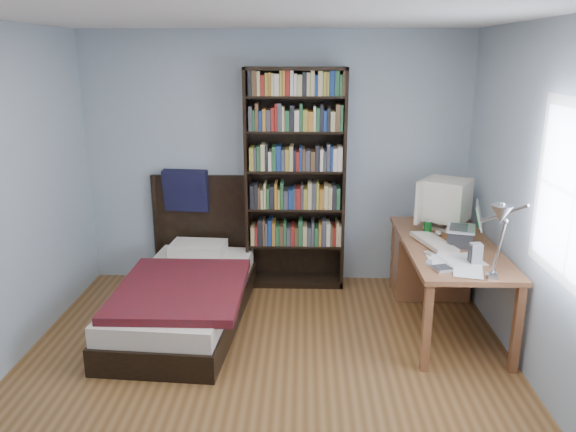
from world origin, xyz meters
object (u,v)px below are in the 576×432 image
object	(u,v)px
desk	(435,259)
keyboard	(434,242)
speaker	(476,254)
soda_can	(428,228)
laptop	(463,233)
bookshelf	(295,180)
bed	(186,290)
desk_lamp	(500,221)
crt_monitor	(444,200)

from	to	relation	value
desk	keyboard	world-z (taller)	keyboard
speaker	soda_can	distance (m)	0.74
laptop	bookshelf	distance (m)	1.68
laptop	bed	xyz separation A→B (m)	(-2.36, 0.08, -0.58)
soda_can	bookshelf	distance (m)	1.36
laptop	desk_lamp	size ratio (longest dim) A/B	0.54
keyboard	bed	size ratio (longest dim) A/B	0.25
crt_monitor	keyboard	size ratio (longest dim) A/B	1.12
soda_can	keyboard	bearing A→B (deg)	-89.82
keyboard	bookshelf	bearing A→B (deg)	128.45
desk	crt_monitor	xyz separation A→B (m)	(0.04, -0.02, 0.57)
crt_monitor	bookshelf	distance (m)	1.41
crt_monitor	laptop	bearing A→B (deg)	-82.85
keyboard	soda_can	distance (m)	0.26
laptop	speaker	xyz separation A→B (m)	(-0.02, -0.44, -0.02)
laptop	soda_can	xyz separation A→B (m)	(-0.23, 0.27, -0.04)
crt_monitor	bed	xyz separation A→B (m)	(-2.30, -0.39, -0.73)
keyboard	laptop	bearing A→B (deg)	-18.92
speaker	soda_can	size ratio (longest dim) A/B	1.27
bookshelf	desk_lamp	bearing A→B (deg)	-57.23
keyboard	speaker	size ratio (longest dim) A/B	3.14
bookshelf	crt_monitor	bearing A→B (deg)	-16.67
desk	desk_lamp	world-z (taller)	desk_lamp
desk	bed	xyz separation A→B (m)	(-2.26, -0.41, -0.16)
laptop	soda_can	world-z (taller)	laptop
desk	keyboard	xyz separation A→B (m)	(-0.13, -0.47, 0.33)
speaker	bookshelf	bearing A→B (deg)	133.25
desk_lamp	speaker	xyz separation A→B (m)	(0.10, 0.70, -0.46)
soda_can	desk_lamp	bearing A→B (deg)	-85.23
crt_monitor	laptop	size ratio (longest dim) A/B	1.55
soda_can	laptop	bearing A→B (deg)	-48.93
bed	soda_can	bearing A→B (deg)	5.12
desk	keyboard	size ratio (longest dim) A/B	3.26
laptop	speaker	distance (m)	0.44
bookshelf	laptop	bearing A→B (deg)	-31.78
desk_lamp	crt_monitor	bearing A→B (deg)	88.01
desk_lamp	bed	bearing A→B (deg)	151.55
desk_lamp	soda_can	distance (m)	1.49
laptop	keyboard	world-z (taller)	laptop
keyboard	bed	xyz separation A→B (m)	(-2.13, 0.06, -0.49)
desk_lamp	bookshelf	distance (m)	2.40
desk	bed	size ratio (longest dim) A/B	0.80
crt_monitor	speaker	distance (m)	0.93
crt_monitor	desk_lamp	xyz separation A→B (m)	(-0.06, -1.61, 0.28)
desk	bookshelf	xyz separation A→B (m)	(-1.31, 0.39, 0.66)
laptop	desk_lamp	world-z (taller)	desk_lamp
desk	bed	world-z (taller)	bed
desk	bookshelf	size ratio (longest dim) A/B	0.77
desk_lamp	bed	world-z (taller)	desk_lamp
keyboard	soda_can	world-z (taller)	soda_can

